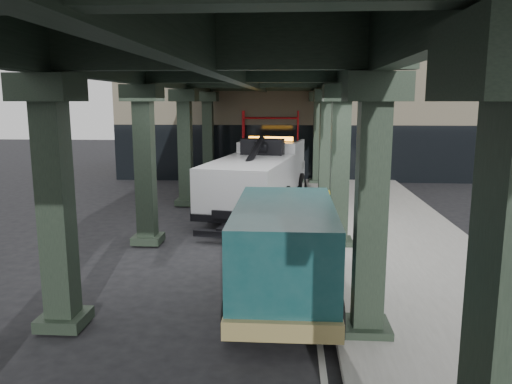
% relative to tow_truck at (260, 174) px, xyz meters
% --- Properties ---
extents(ground, '(90.00, 90.00, 0.00)m').
position_rel_tow_truck_xyz_m(ground, '(0.14, -7.57, -1.50)').
color(ground, black).
rests_on(ground, ground).
extents(sidewalk, '(5.00, 40.00, 0.15)m').
position_rel_tow_truck_xyz_m(sidewalk, '(4.64, -5.57, -1.43)').
color(sidewalk, gray).
rests_on(sidewalk, ground).
extents(lane_stripe, '(0.12, 38.00, 0.01)m').
position_rel_tow_truck_xyz_m(lane_stripe, '(1.84, -5.57, -1.50)').
color(lane_stripe, silver).
rests_on(lane_stripe, ground).
extents(viaduct, '(7.40, 32.00, 6.40)m').
position_rel_tow_truck_xyz_m(viaduct, '(-0.26, -5.57, 3.96)').
color(viaduct, black).
rests_on(viaduct, ground).
extents(building, '(22.00, 10.00, 8.00)m').
position_rel_tow_truck_xyz_m(building, '(2.14, 12.43, 2.50)').
color(building, '#C6B793').
rests_on(building, ground).
extents(scaffolding, '(3.08, 0.88, 4.00)m').
position_rel_tow_truck_xyz_m(scaffolding, '(0.14, 7.07, 0.61)').
color(scaffolding, red).
rests_on(scaffolding, ground).
extents(tow_truck, '(4.06, 9.66, 3.08)m').
position_rel_tow_truck_xyz_m(tow_truck, '(0.00, 0.00, 0.00)').
color(tow_truck, black).
rests_on(tow_truck, ground).
extents(towed_van, '(2.32, 5.74, 2.32)m').
position_rel_tow_truck_xyz_m(towed_van, '(1.14, -9.93, -0.25)').
color(towed_van, '#113C3E').
rests_on(towed_van, ground).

